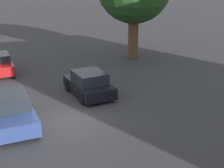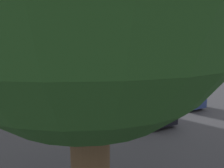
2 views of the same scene
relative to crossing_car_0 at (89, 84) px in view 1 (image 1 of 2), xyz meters
name	(u,v)px [view 1 (image 1 of 2)]	position (x,y,z in m)	size (l,w,h in m)	color
ground_plane	(65,121)	(2.88, -2.37, -0.68)	(300.00, 300.00, 0.00)	#28282B
crossing_car_0	(89,84)	(0.00, 0.00, 0.00)	(3.97, 2.13, 1.46)	black
crossing_car_1	(12,110)	(2.02, -4.73, -0.01)	(4.71, 1.96, 1.42)	navy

